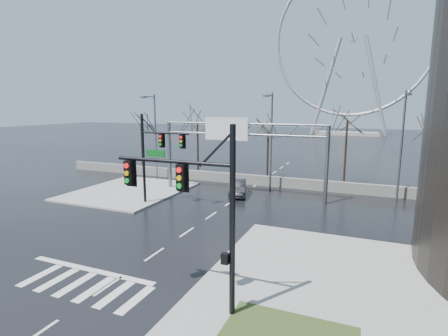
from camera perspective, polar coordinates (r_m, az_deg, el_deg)
The scene contains 17 objects.
ground at distance 21.70m, azimuth -11.28°, elevation -13.66°, with size 260.00×260.00×0.00m, color black.
sidewalk_right_ext at distance 20.32m, azimuth 17.45°, elevation -15.41°, with size 12.00×10.00×0.15m, color gray.
sidewalk_far at distance 37.09m, azimuth -15.11°, elevation -3.65°, with size 10.00×12.00×0.15m, color gray.
barrier_wall at distance 38.94m, azimuth 5.28°, elevation -1.97°, with size 52.00×0.50×1.10m, color slate.
signal_mast_near at distance 14.30m, azimuth -3.77°, elevation -5.34°, with size 5.52×0.41×8.00m.
signal_mast_far at distance 30.84m, azimuth -11.40°, elevation 2.76°, with size 4.72×0.41×8.00m.
sign_gantry at distance 33.61m, azimuth 2.21°, elevation 4.14°, with size 16.36×0.40×7.60m.
streetlight_left at distance 41.75m, azimuth -11.39°, elevation 6.09°, with size 0.50×2.55×10.00m.
streetlight_mid at distance 35.87m, azimuth 7.59°, elevation 5.57°, with size 0.50×2.55×10.00m.
streetlight_right at distance 34.75m, azimuth 27.12°, elevation 4.41°, with size 0.50×2.55×10.00m.
tree_far_left at distance 49.98m, azimuth -13.37°, elevation 6.29°, with size 3.50×3.50×7.00m.
tree_left at distance 44.82m, azimuth -4.35°, elevation 6.64°, with size 3.75×3.75×7.50m.
tree_center at distance 42.54m, azimuth 7.21°, elevation 5.32°, with size 3.25×3.25×6.50m.
tree_right at distance 40.01m, azimuth 19.43°, elevation 6.02°, with size 3.90×3.90×7.80m.
tree_far_right at distance 40.90m, azimuth 30.67°, elevation 4.13°, with size 3.40×3.40×6.80m.
ferris_wheel at distance 112.90m, azimuth 20.26°, elevation 18.42°, with size 45.00×6.00×50.91m.
car at distance 34.42m, azimuth 2.23°, elevation -3.22°, with size 1.57×4.49×1.48m, color black.
Camera 1 is at (11.30, -16.37, 8.68)m, focal length 28.00 mm.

